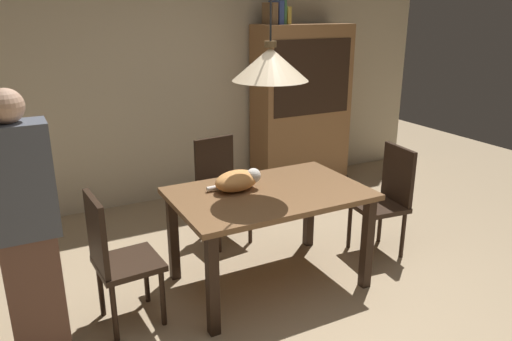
# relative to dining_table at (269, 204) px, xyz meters

# --- Properties ---
(ground) EXTENTS (10.00, 10.00, 0.00)m
(ground) POSITION_rel_dining_table_xyz_m (-0.01, -0.54, -0.65)
(ground) COLOR tan
(back_wall) EXTENTS (6.40, 0.10, 2.90)m
(back_wall) POSITION_rel_dining_table_xyz_m (-0.01, 2.11, 0.80)
(back_wall) COLOR beige
(back_wall) RESTS_ON ground
(dining_table) EXTENTS (1.40, 0.90, 0.75)m
(dining_table) POSITION_rel_dining_table_xyz_m (0.00, 0.00, 0.00)
(dining_table) COLOR brown
(dining_table) RESTS_ON ground
(chair_far_back) EXTENTS (0.44, 0.44, 0.93)m
(chair_far_back) POSITION_rel_dining_table_xyz_m (-0.01, 0.88, -0.14)
(chair_far_back) COLOR black
(chair_far_back) RESTS_ON ground
(chair_right_side) EXTENTS (0.44, 0.44, 0.93)m
(chair_right_side) POSITION_rel_dining_table_xyz_m (1.13, -0.01, -0.14)
(chair_right_side) COLOR black
(chair_right_side) RESTS_ON ground
(chair_left_side) EXTENTS (0.43, 0.43, 0.93)m
(chair_left_side) POSITION_rel_dining_table_xyz_m (-1.13, -0.01, -0.14)
(chair_left_side) COLOR black
(chair_left_side) RESTS_ON ground
(cat_sleeping) EXTENTS (0.40, 0.27, 0.16)m
(cat_sleeping) POSITION_rel_dining_table_xyz_m (-0.19, 0.12, 0.18)
(cat_sleeping) COLOR #E59951
(cat_sleeping) RESTS_ON dining_table
(pendant_lamp) EXTENTS (0.52, 0.52, 1.30)m
(pendant_lamp) POSITION_rel_dining_table_xyz_m (0.00, 0.00, 1.01)
(pendant_lamp) COLOR beige
(hutch_bookcase) EXTENTS (1.12, 0.45, 1.85)m
(hutch_bookcase) POSITION_rel_dining_table_xyz_m (1.40, 1.78, 0.24)
(hutch_bookcase) COLOR olive
(hutch_bookcase) RESTS_ON ground
(book_brown_thick) EXTENTS (0.06, 0.24, 0.22)m
(book_brown_thick) POSITION_rel_dining_table_xyz_m (0.98, 1.78, 1.31)
(book_brown_thick) COLOR brown
(book_brown_thick) RESTS_ON hutch_bookcase
(book_blue_wide) EXTENTS (0.06, 0.24, 0.24)m
(book_blue_wide) POSITION_rel_dining_table_xyz_m (1.06, 1.78, 1.32)
(book_blue_wide) COLOR #384C93
(book_blue_wide) RESTS_ON hutch_bookcase
(book_green_slim) EXTENTS (0.03, 0.20, 0.26)m
(book_green_slim) POSITION_rel_dining_table_xyz_m (1.12, 1.78, 1.33)
(book_green_slim) COLOR #427A4C
(book_green_slim) RESTS_ON hutch_bookcase
(book_yellow_short) EXTENTS (0.04, 0.20, 0.18)m
(book_yellow_short) POSITION_rel_dining_table_xyz_m (1.17, 1.78, 1.29)
(book_yellow_short) COLOR gold
(book_yellow_short) RESTS_ON hutch_bookcase
(person_standing) EXTENTS (0.36, 0.22, 1.63)m
(person_standing) POSITION_rel_dining_table_xyz_m (-1.62, -0.12, 0.17)
(person_standing) COLOR brown
(person_standing) RESTS_ON ground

